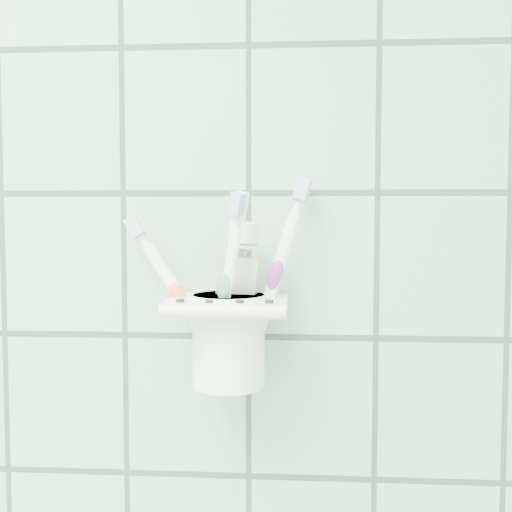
{
  "coord_description": "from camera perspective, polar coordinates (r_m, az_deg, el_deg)",
  "views": [
    {
      "loc": [
        0.7,
        0.55,
        1.38
      ],
      "look_at": [
        0.66,
        1.1,
        1.34
      ],
      "focal_mm": 45.0,
      "sensor_mm": 36.0,
      "label": 1
    }
  ],
  "objects": [
    {
      "name": "holder_bracket",
      "position": [
        0.61,
        -2.46,
        -4.5
      ],
      "size": [
        0.11,
        0.1,
        0.03
      ],
      "color": "white",
      "rests_on": "wall_back"
    },
    {
      "name": "toothbrush_blue",
      "position": [
        0.6,
        -1.17,
        -1.47
      ],
      "size": [
        0.06,
        0.04,
        0.2
      ],
      "rotation": [
        -0.23,
        0.27,
        -0.19
      ],
      "color": "white",
      "rests_on": "cup"
    },
    {
      "name": "toothpaste_tube",
      "position": [
        0.63,
        -2.48,
        -2.68
      ],
      "size": [
        0.05,
        0.04,
        0.16
      ],
      "rotation": [
        0.04,
        0.12,
        -0.2
      ],
      "color": "silver",
      "rests_on": "cup"
    },
    {
      "name": "toothbrush_pink",
      "position": [
        0.6,
        -2.11,
        -2.19
      ],
      "size": [
        0.1,
        0.04,
        0.18
      ],
      "rotation": [
        -0.25,
        -0.59,
        0.14
      ],
      "color": "white",
      "rests_on": "cup"
    },
    {
      "name": "cup",
      "position": [
        0.62,
        -2.44,
        -7.14
      ],
      "size": [
        0.08,
        0.08,
        0.09
      ],
      "color": "white",
      "rests_on": "holder_bracket"
    },
    {
      "name": "toothbrush_orange",
      "position": [
        0.61,
        -4.02,
        -2.4
      ],
      "size": [
        0.04,
        0.04,
        0.18
      ],
      "rotation": [
        0.05,
        0.26,
        -0.59
      ],
      "color": "white",
      "rests_on": "cup"
    }
  ]
}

